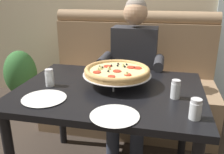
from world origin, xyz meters
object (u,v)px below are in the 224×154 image
(pizza, at_px, (117,71))
(shaker_parmesan, at_px, (175,91))
(booth_bench, at_px, (129,85))
(plate_near_right, at_px, (44,97))
(shaker_pepper_flakes, at_px, (50,79))
(potted_plant, at_px, (21,78))
(diner_main, at_px, (133,64))
(plate_near_left, at_px, (115,115))
(shaker_oregano, at_px, (195,110))
(dining_table, at_px, (109,101))

(pizza, relative_size, shaker_parmesan, 4.02)
(booth_bench, height_order, plate_near_right, booth_bench)
(shaker_pepper_flakes, xyz_separation_m, potted_plant, (-0.85, 0.95, -0.39))
(diner_main, relative_size, plate_near_left, 5.05)
(shaker_oregano, distance_m, potted_plant, 2.15)
(dining_table, height_order, diner_main, diner_main)
(pizza, xyz_separation_m, shaker_pepper_flakes, (-0.43, -0.11, -0.05))
(pizza, bearing_deg, shaker_oregano, -38.21)
(diner_main, bearing_deg, shaker_pepper_flakes, -123.81)
(shaker_parmesan, bearing_deg, diner_main, 116.21)
(dining_table, xyz_separation_m, pizza, (0.03, 0.07, 0.18))
(pizza, bearing_deg, diner_main, 87.29)
(plate_near_left, bearing_deg, plate_near_right, 165.43)
(booth_bench, distance_m, shaker_oregano, 1.36)
(booth_bench, distance_m, diner_main, 0.41)
(plate_near_left, distance_m, potted_plant, 1.88)
(shaker_parmesan, bearing_deg, pizza, 160.15)
(dining_table, relative_size, plate_near_right, 4.59)
(potted_plant, bearing_deg, dining_table, -36.12)
(shaker_parmesan, relative_size, shaker_oregano, 1.06)
(booth_bench, height_order, diner_main, diner_main)
(diner_main, xyz_separation_m, shaker_oregano, (0.44, -0.94, 0.06))
(pizza, bearing_deg, potted_plant, 146.87)
(dining_table, distance_m, plate_near_left, 0.39)
(plate_near_left, bearing_deg, dining_table, 107.12)
(pizza, relative_size, shaker_oregano, 4.27)
(diner_main, bearing_deg, booth_bench, 103.00)
(booth_bench, relative_size, shaker_pepper_flakes, 14.65)
(dining_table, bearing_deg, shaker_pepper_flakes, -174.46)
(dining_table, distance_m, shaker_oregano, 0.59)
(shaker_pepper_flakes, distance_m, plate_near_left, 0.60)
(dining_table, xyz_separation_m, diner_main, (0.06, 0.64, 0.07))
(diner_main, relative_size, shaker_pepper_flakes, 11.12)
(dining_table, xyz_separation_m, shaker_parmesan, (0.41, -0.06, 0.14))
(potted_plant, bearing_deg, pizza, -33.13)
(shaker_parmesan, bearing_deg, dining_table, 171.39)
(dining_table, bearing_deg, booth_bench, 90.00)
(booth_bench, height_order, dining_table, booth_bench)
(shaker_pepper_flakes, xyz_separation_m, plate_near_left, (0.51, -0.32, -0.04))
(shaker_oregano, distance_m, shaker_pepper_flakes, 0.93)
(diner_main, bearing_deg, dining_table, -95.45)
(booth_bench, xyz_separation_m, plate_near_left, (0.11, -1.27, 0.34))
(diner_main, height_order, plate_near_left, diner_main)
(shaker_oregano, xyz_separation_m, plate_near_left, (-0.39, -0.06, -0.03))
(booth_bench, distance_m, dining_table, 0.94)
(shaker_parmesan, distance_m, potted_plant, 1.95)
(shaker_oregano, bearing_deg, plate_near_left, -170.73)
(plate_near_left, height_order, potted_plant, plate_near_left)
(booth_bench, height_order, plate_near_left, booth_bench)
(pizza, height_order, plate_near_right, pizza)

